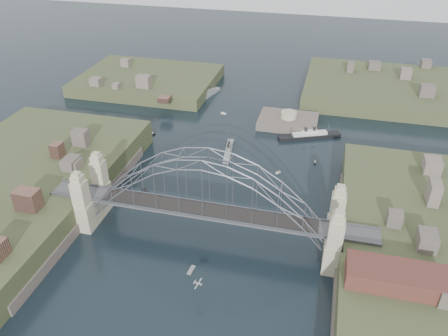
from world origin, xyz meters
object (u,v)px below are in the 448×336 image
Objects in this scene: naval_cruiser_near at (228,150)px; ocean_liner at (310,136)px; wharf_shed at (397,277)px; naval_cruiser_far at (208,94)px; fort_island at (288,126)px; bridge at (206,197)px.

ocean_liner reaches higher than naval_cruiser_near.
wharf_shed reaches higher than naval_cruiser_far.
wharf_shed is at bearing -69.15° from fort_island.
naval_cruiser_far is at bearing 152.24° from fort_island.
wharf_shed is (44.00, -14.00, -2.32)m from bridge.
bridge is at bearing -108.85° from ocean_liner.
fort_island is 1.39× the size of naval_cruiser_near.
naval_cruiser_near is (-16.97, -26.03, 1.07)m from fort_island.
bridge is 46.23m from wharf_shed.
fort_island is at bearing 135.70° from ocean_liner.
naval_cruiser_far reaches higher than naval_cruiser_near.
bridge is 5.30× the size of naval_cruiser_near.
naval_cruiser_near is 0.95× the size of naval_cruiser_far.
fort_island reaches higher than naval_cruiser_far.
naval_cruiser_near is at bearing 96.45° from bridge.
wharf_shed is at bearing -72.96° from ocean_liner.
bridge is 4.20× the size of wharf_shed.
fort_island is 41.86m from naval_cruiser_far.
fort_island is (12.00, 70.00, -12.66)m from bridge.
bridge is 65.77m from ocean_liner.
bridge is 45.74m from naval_cruiser_near.
bridge is at bearing -99.73° from fort_island.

